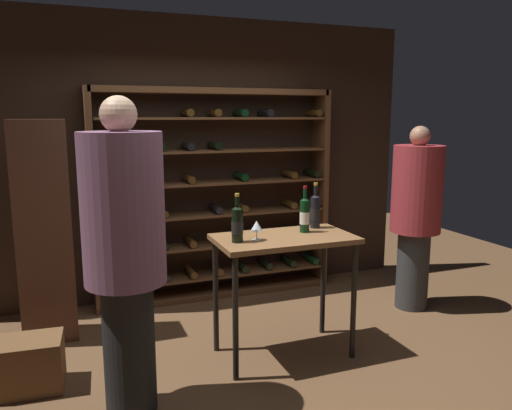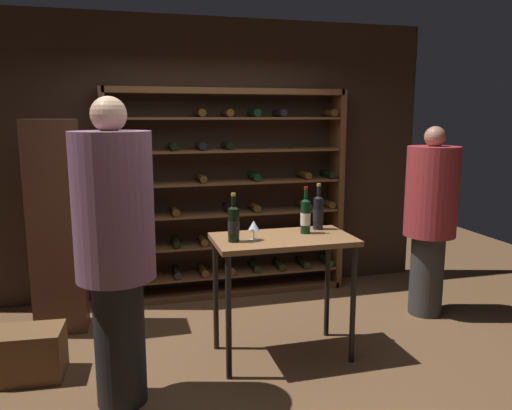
{
  "view_description": "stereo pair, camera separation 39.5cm",
  "coord_description": "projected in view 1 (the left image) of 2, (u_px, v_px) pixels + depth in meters",
  "views": [
    {
      "loc": [
        -1.22,
        -3.43,
        1.9
      ],
      "look_at": [
        0.17,
        0.21,
        1.21
      ],
      "focal_mm": 35.21,
      "sensor_mm": 36.0,
      "label": 1
    },
    {
      "loc": [
        -0.85,
        -3.55,
        1.9
      ],
      "look_at": [
        0.17,
        0.21,
        1.21
      ],
      "focal_mm": 35.21,
      "sensor_mm": 36.0,
      "label": 2
    }
  ],
  "objects": [
    {
      "name": "ground_plane",
      "position": [
        245.0,
        363.0,
        3.91
      ],
      "size": [
        9.54,
        9.54,
        0.0
      ],
      "primitive_type": "plane",
      "color": "brown"
    },
    {
      "name": "back_wall",
      "position": [
        188.0,
        159.0,
        5.29
      ],
      "size": [
        4.98,
        0.1,
        2.9
      ],
      "primitive_type": "cube",
      "color": "#332319",
      "rests_on": "ground"
    },
    {
      "name": "wine_rack",
      "position": [
        215.0,
        198.0,
        5.24
      ],
      "size": [
        2.51,
        0.32,
        2.18
      ],
      "color": "brown",
      "rests_on": "ground"
    },
    {
      "name": "tasting_table",
      "position": [
        284.0,
        252.0,
        3.92
      ],
      "size": [
        1.08,
        0.6,
        0.98
      ],
      "color": "brown",
      "rests_on": "ground"
    },
    {
      "name": "person_guest_khaki",
      "position": [
        125.0,
        245.0,
        3.12
      ],
      "size": [
        0.51,
        0.51,
        2.02
      ],
      "rotation": [
        0.0,
        0.0,
        -1.61
      ],
      "color": "black",
      "rests_on": "ground"
    },
    {
      "name": "person_guest_blue_shirt",
      "position": [
        416.0,
        210.0,
        4.9
      ],
      "size": [
        0.48,
        0.48,
        1.81
      ],
      "rotation": [
        0.0,
        0.0,
        -2.93
      ],
      "color": "#313131",
      "rests_on": "ground"
    },
    {
      "name": "wine_crate",
      "position": [
        27.0,
        365.0,
        3.51
      ],
      "size": [
        0.5,
        0.37,
        0.37
      ],
      "primitive_type": "cube",
      "rotation": [
        0.0,
        0.0,
        -0.07
      ],
      "color": "brown",
      "rests_on": "ground"
    },
    {
      "name": "display_cabinet",
      "position": [
        44.0,
        232.0,
        4.23
      ],
      "size": [
        0.44,
        0.36,
        1.88
      ],
      "primitive_type": "cube",
      "color": "#4C2D1E",
      "rests_on": "ground"
    },
    {
      "name": "wine_bottle_green_slim",
      "position": [
        305.0,
        215.0,
        4.02
      ],
      "size": [
        0.08,
        0.08,
        0.38
      ],
      "color": "black",
      "rests_on": "tasting_table"
    },
    {
      "name": "wine_bottle_red_label",
      "position": [
        237.0,
        224.0,
        3.7
      ],
      "size": [
        0.09,
        0.09,
        0.37
      ],
      "color": "black",
      "rests_on": "tasting_table"
    },
    {
      "name": "wine_bottle_black_capsule",
      "position": [
        315.0,
        211.0,
        4.17
      ],
      "size": [
        0.09,
        0.09,
        0.38
      ],
      "color": "black",
      "rests_on": "tasting_table"
    },
    {
      "name": "wine_glass_stemmed_center",
      "position": [
        257.0,
        226.0,
        3.76
      ],
      "size": [
        0.09,
        0.09,
        0.15
      ],
      "color": "silver",
      "rests_on": "tasting_table"
    }
  ]
}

